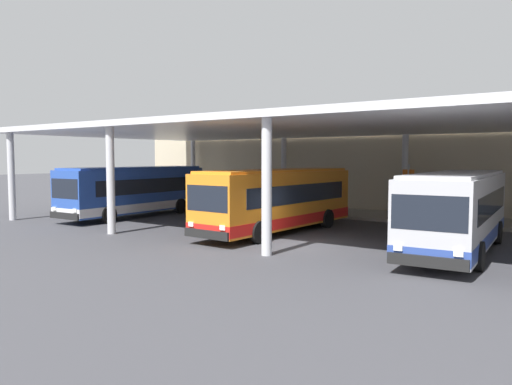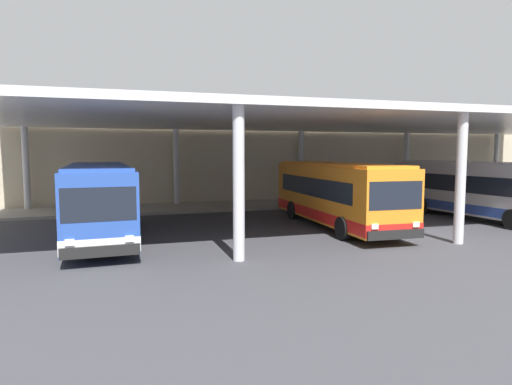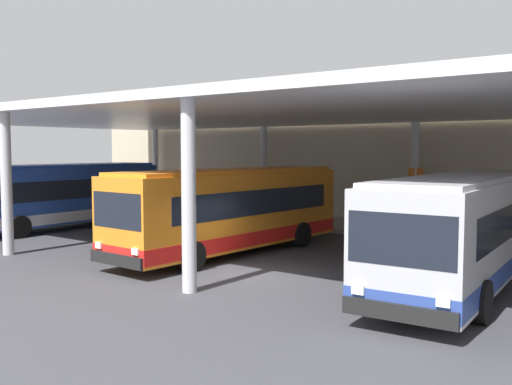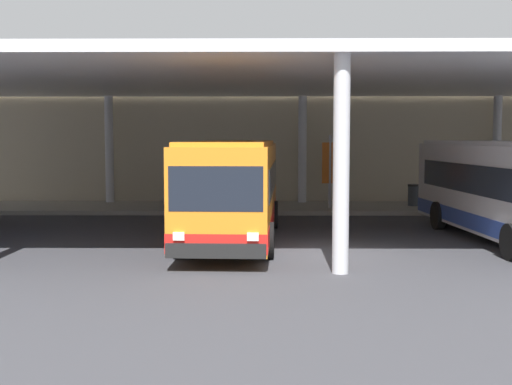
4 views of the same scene
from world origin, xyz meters
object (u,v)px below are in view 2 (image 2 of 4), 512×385
bus_middle_bay (477,189)px  trash_bin (371,193)px  bus_second_bay (336,193)px  banner_sign (330,177)px  bus_nearest_bay (99,200)px  bench_waiting (402,192)px

bus_middle_bay → trash_bin: (-0.83, 9.33, -0.98)m
bus_second_bay → banner_sign: 9.12m
bus_second_bay → trash_bin: bus_second_bay is taller
trash_bin → banner_sign: banner_sign is taller
bus_nearest_bay → banner_sign: banner_sign is taller
bus_nearest_bay → trash_bin: (18.90, 8.74, -0.98)m
bus_nearest_bay → bus_second_bay: (11.12, -0.40, 0.00)m
bus_nearest_bay → bus_second_bay: size_ratio=1.00×
bus_middle_bay → bench_waiting: bus_middle_bay is taller
bus_second_bay → banner_sign: bearing=64.8°
bus_middle_bay → trash_bin: bearing=95.1°
bench_waiting → banner_sign: banner_sign is taller
bench_waiting → banner_sign: size_ratio=0.56×
trash_bin → bus_nearest_bay: bearing=-155.2°
bus_middle_bay → banner_sign: banner_sign is taller
bus_nearest_bay → bench_waiting: 23.38m
bus_second_bay → bus_middle_bay: bearing=-1.2°
bus_nearest_bay → trash_bin: bearing=24.8°
bus_nearest_bay → bus_second_bay: bearing=-2.1°
bus_middle_bay → banner_sign: size_ratio=3.33×
bench_waiting → trash_bin: trash_bin is taller
trash_bin → bench_waiting: bearing=-0.4°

